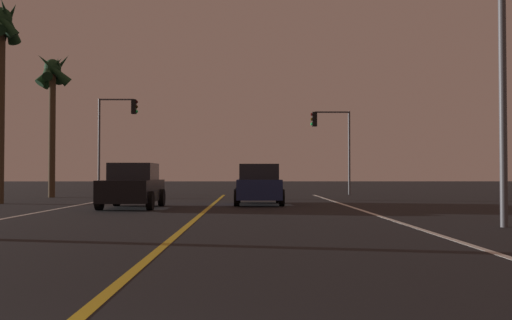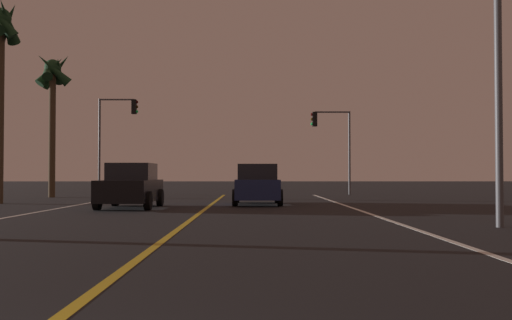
# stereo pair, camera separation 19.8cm
# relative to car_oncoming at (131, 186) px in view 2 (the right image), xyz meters

# --- Properties ---
(lane_edge_right) EXTENTS (0.16, 39.69, 0.01)m
(lane_edge_right) POSITION_rel_car_oncoming_xyz_m (8.40, -6.20, -0.82)
(lane_edge_right) COLOR silver
(lane_edge_right) RESTS_ON ground
(lane_center_divider) EXTENTS (0.16, 39.69, 0.01)m
(lane_center_divider) POSITION_rel_car_oncoming_xyz_m (2.88, -6.20, -0.82)
(lane_center_divider) COLOR gold
(lane_center_divider) RESTS_ON ground
(car_oncoming) EXTENTS (2.02, 4.30, 1.70)m
(car_oncoming) POSITION_rel_car_oncoming_xyz_m (0.00, 0.00, 0.00)
(car_oncoming) COLOR black
(car_oncoming) RESTS_ON ground
(car_ahead_far) EXTENTS (2.02, 4.30, 1.70)m
(car_ahead_far) POSITION_rel_car_oncoming_xyz_m (4.81, 2.47, 0.00)
(car_ahead_far) COLOR black
(car_ahead_far) RESTS_ON ground
(traffic_light_near_right) EXTENTS (2.50, 0.36, 5.22)m
(traffic_light_near_right) POSITION_rel_car_oncoming_xyz_m (9.53, 14.15, 3.04)
(traffic_light_near_right) COLOR #4C4C51
(traffic_light_near_right) RESTS_ON ground
(traffic_light_near_left) EXTENTS (2.48, 0.36, 5.99)m
(traffic_light_near_left) POSITION_rel_car_oncoming_xyz_m (-3.86, 14.15, 3.55)
(traffic_light_near_left) COLOR #4C4C51
(traffic_light_near_left) RESTS_ON ground
(street_lamp_right_near) EXTENTS (2.05, 0.44, 7.02)m
(street_lamp_right_near) POSITION_rel_car_oncoming_xyz_m (10.08, -8.07, 3.71)
(street_lamp_right_near) COLOR #4C4C51
(street_lamp_right_near) RESTS_ON ground
(palm_tree_left_mid) EXTENTS (2.01, 2.17, 8.91)m
(palm_tree_left_mid) POSITION_rel_car_oncoming_xyz_m (-6.40, 3.21, 6.29)
(palm_tree_left_mid) COLOR #473826
(palm_tree_left_mid) RESTS_ON ground
(palm_tree_left_far) EXTENTS (2.15, 1.97, 8.06)m
(palm_tree_left_far) POSITION_rel_car_oncoming_xyz_m (-6.45, 10.03, 5.55)
(palm_tree_left_far) COLOR #473826
(palm_tree_left_far) RESTS_ON ground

